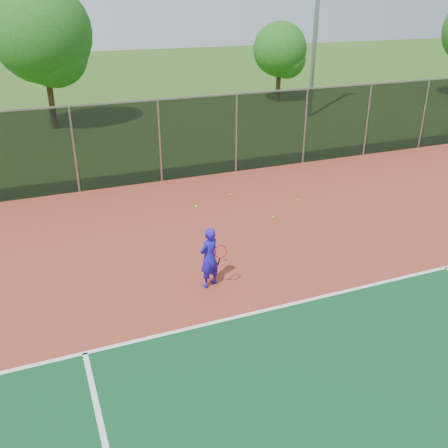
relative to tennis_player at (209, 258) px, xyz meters
name	(u,v)px	position (x,y,z in m)	size (l,w,h in m)	color
court_apron	(409,305)	(3.88, -2.45, -0.77)	(30.00, 20.00, 0.02)	#993627
fence_back	(236,133)	(3.88, 7.55, 0.79)	(30.00, 0.06, 3.03)	black
tennis_player	(209,258)	(0.00, 0.00, 0.00)	(0.65, 0.69, 2.08)	#2213BA
practice_ball_0	(273,217)	(3.21, 2.97, -0.72)	(0.07, 0.07, 0.07)	#B1CF18
practice_ball_2	(298,200)	(4.63, 3.90, -0.72)	(0.07, 0.07, 0.07)	#B1CF18
practice_ball_3	(230,195)	(2.68, 5.23, -0.72)	(0.07, 0.07, 0.07)	#B1CF18
tree_back_left	(45,38)	(-2.04, 17.30, 3.66)	(4.81, 4.81, 7.07)	#372014
tree_back_mid	(282,52)	(12.01, 19.46, 2.29)	(3.34, 3.34, 4.90)	#372014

